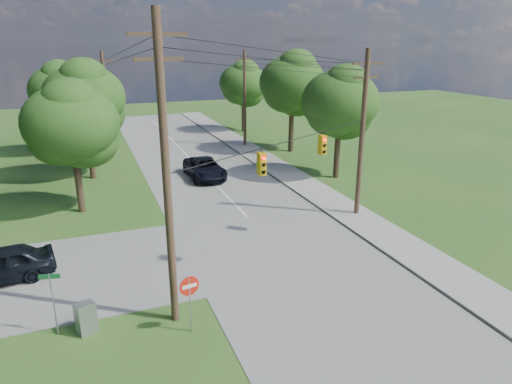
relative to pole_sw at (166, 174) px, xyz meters
name	(u,v)px	position (x,y,z in m)	size (l,w,h in m)	color
ground	(282,302)	(4.60, -0.40, -6.23)	(140.00, 140.00, 0.00)	#2B521B
main_road	(278,249)	(6.60, 4.60, -6.21)	(10.00, 100.00, 0.03)	gray
sidewalk_east	(381,231)	(13.30, 4.60, -6.17)	(2.60, 100.00, 0.12)	gray
pole_sw	(166,174)	(0.00, 0.00, 0.00)	(2.00, 0.32, 12.00)	#4F3928
pole_ne	(362,132)	(13.50, 7.60, -0.76)	(2.00, 0.32, 10.50)	#4F3928
pole_north_e	(245,98)	(13.50, 29.60, -1.10)	(2.00, 0.32, 10.00)	#4F3928
pole_north_w	(107,104)	(-0.40, 29.60, -1.10)	(2.00, 0.32, 10.00)	#4F3928
power_lines	(230,71)	(6.10, 11.14, 2.93)	(13.93, 29.62, 4.93)	black
traffic_signals	(295,153)	(7.15, 4.03, -0.73)	(4.91, 3.27, 1.05)	gold
tree_w_near	(71,124)	(-3.40, 14.60, -0.30)	(6.00, 6.00, 8.40)	#433021
tree_w_mid	(84,98)	(-2.40, 22.60, 0.35)	(6.40, 6.40, 9.22)	#433021
tree_w_far	(61,91)	(-4.40, 32.60, 0.02)	(6.00, 6.00, 8.73)	#433021
tree_e_near	(340,102)	(16.60, 15.60, 0.02)	(6.20, 6.20, 8.81)	#433021
tree_e_mid	(292,83)	(17.10, 25.60, 0.68)	(6.60, 6.60, 9.64)	#433021
tree_e_far	(243,83)	(16.10, 37.60, -0.31)	(5.80, 5.80, 8.32)	#433021
car_main_north	(205,168)	(6.32, 19.35, -5.40)	(2.66, 5.77, 1.60)	black
control_cabinet	(86,318)	(-3.41, 0.35, -5.58)	(0.72, 0.52, 1.29)	gray
do_not_enter_sign	(190,292)	(0.42, -1.08, -4.45)	(0.80, 0.19, 2.44)	gray
street_name_sign	(52,297)	(-4.49, 0.60, -4.55)	(0.78, 0.21, 2.64)	gray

